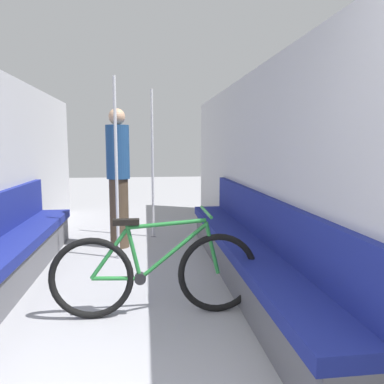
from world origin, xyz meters
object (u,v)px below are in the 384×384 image
(grab_pole_far, at_px, (153,166))
(grab_pole_near, at_px, (116,172))
(bicycle, at_px, (156,273))
(passenger_standing, at_px, (118,176))
(bench_seat_row_right, at_px, (247,255))

(grab_pole_far, bearing_deg, grab_pole_near, -114.03)
(bicycle, relative_size, passenger_standing, 0.91)
(bicycle, xyz_separation_m, grab_pole_near, (-0.40, 1.58, 0.69))
(passenger_standing, bearing_deg, bench_seat_row_right, -34.74)
(grab_pole_near, height_order, passenger_standing, grab_pole_near)
(bicycle, distance_m, grab_pole_far, 2.66)
(grab_pole_far, xyz_separation_m, passenger_standing, (-0.46, -0.50, -0.10))
(grab_pole_near, bearing_deg, passenger_standing, 91.62)
(bicycle, xyz_separation_m, grab_pole_far, (0.04, 2.57, 0.69))
(grab_pole_near, bearing_deg, bicycle, -75.76)
(bench_seat_row_right, relative_size, grab_pole_near, 1.88)
(bicycle, relative_size, grab_pole_far, 0.77)
(bicycle, bearing_deg, bench_seat_row_right, 26.75)
(bench_seat_row_right, bearing_deg, grab_pole_far, 113.54)
(passenger_standing, bearing_deg, grab_pole_far, 61.42)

